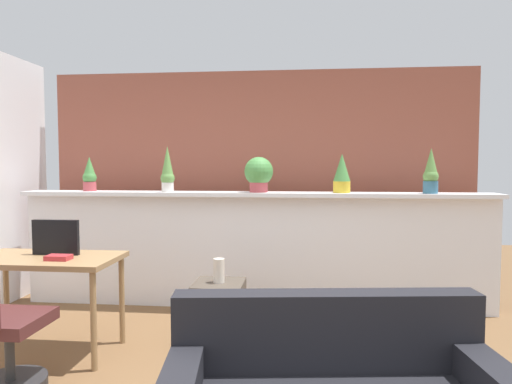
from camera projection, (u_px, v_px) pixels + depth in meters
name	position (u px, v px, depth m)	size (l,w,h in m)	color
divider_wall	(253.00, 252.00, 4.57)	(4.73, 0.16, 1.14)	white
plant_shelf	(253.00, 194.00, 4.49)	(4.73, 0.33, 0.04)	white
brick_wall_behind	(259.00, 183.00, 5.12)	(4.73, 0.10, 2.50)	#9E5442
potted_plant_0	(90.00, 175.00, 4.68)	(0.14, 0.14, 0.36)	#B7474C
potted_plant_1	(168.00, 171.00, 4.53)	(0.14, 0.14, 0.46)	silver
potted_plant_2	(259.00, 173.00, 4.48)	(0.29, 0.29, 0.35)	#B7474C
potted_plant_3	(342.00, 173.00, 4.39)	(0.17, 0.17, 0.38)	gold
potted_plant_4	(431.00, 173.00, 4.27)	(0.14, 0.14, 0.43)	#386B84
desk	(45.00, 268.00, 3.43)	(1.10, 0.60, 0.75)	#99754C
tv_monitor	(56.00, 237.00, 3.49)	(0.37, 0.04, 0.27)	black
office_chair	(0.00, 334.00, 2.82)	(0.52, 0.52, 0.91)	#262628
side_cube_shelf	(219.00, 313.00, 3.65)	(0.40, 0.41, 0.50)	#4C4238
vase_on_shelf	(219.00, 271.00, 3.63)	(0.09, 0.09, 0.20)	silver
book_on_desk	(59.00, 258.00, 3.31)	(0.17, 0.11, 0.04)	#B22D33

